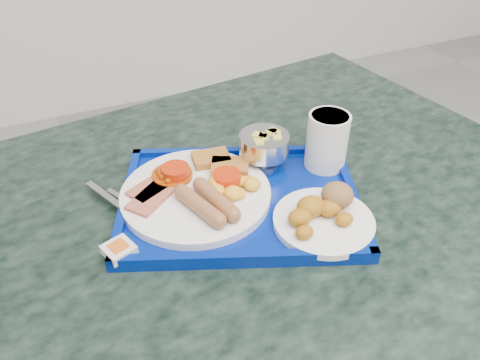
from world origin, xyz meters
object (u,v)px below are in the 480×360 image
Objects in this scene: bread_plate at (324,214)px; fruit_bowl at (264,145)px; tray at (240,201)px; main_plate at (200,190)px; juice_cup at (327,139)px; table at (218,286)px.

fruit_bowl reaches higher than bread_plate.
main_plate is (-0.06, 0.03, 0.02)m from tray.
juice_cup reaches higher than main_plate.
table is 0.23m from main_plate.
table is 5.37× the size of main_plate.
juice_cup is at bearing 57.12° from bread_plate.
main_plate is 1.59× the size of bread_plate.
juice_cup is at bearing 8.47° from tray.
bread_plate is (0.16, -0.14, 0.00)m from main_plate.
fruit_bowl is at bearing 16.66° from main_plate.
tray is 1.88× the size of main_plate.
bread_plate reaches higher than tray.
table is 0.36m from juice_cup.
fruit_bowl is at bearing 94.56° from bread_plate.
bread_plate is 1.54× the size of juice_cup.
juice_cup is at bearing 4.33° from table.
fruit_bowl is 0.11m from juice_cup.
main_plate is 0.21m from bread_plate.
fruit_bowl reaches higher than table.
bread_plate is at bearing -41.99° from main_plate.
main_plate is 2.77× the size of fruit_bowl.
tray is (0.04, -0.01, 0.21)m from table.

